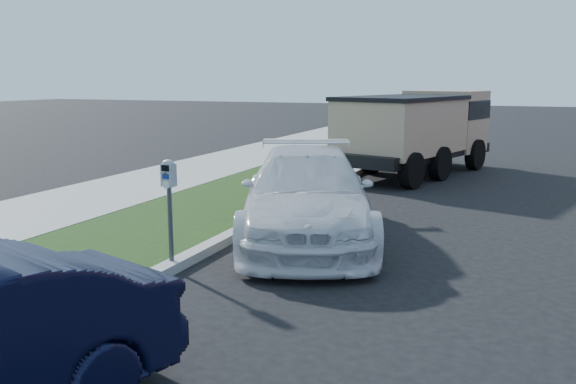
% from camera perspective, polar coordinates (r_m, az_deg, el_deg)
% --- Properties ---
extents(ground, '(120.00, 120.00, 0.00)m').
position_cam_1_polar(ground, '(8.71, 6.15, -8.25)').
color(ground, black).
rests_on(ground, ground).
extents(streetside, '(6.12, 50.00, 0.15)m').
position_cam_1_polar(streetside, '(12.91, -15.68, -2.04)').
color(streetside, gray).
rests_on(streetside, ground).
extents(parking_meter, '(0.22, 0.16, 1.51)m').
position_cam_1_polar(parking_meter, '(8.98, -11.07, 0.36)').
color(parking_meter, '#3F4247').
rests_on(parking_meter, ground).
extents(white_wagon, '(3.98, 5.84, 1.57)m').
position_cam_1_polar(white_wagon, '(10.83, 1.84, -0.15)').
color(white_wagon, silver).
rests_on(white_wagon, ground).
extents(dump_truck, '(3.93, 6.56, 2.42)m').
position_cam_1_polar(dump_truck, '(18.57, 12.09, 5.90)').
color(dump_truck, black).
rests_on(dump_truck, ground).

